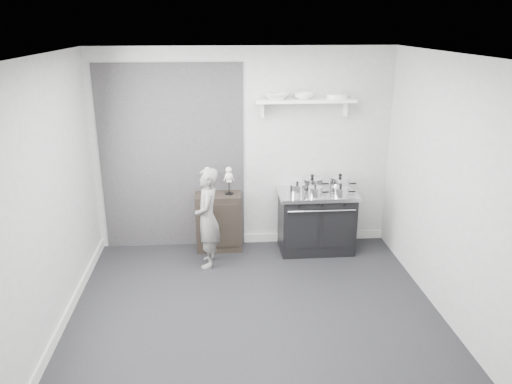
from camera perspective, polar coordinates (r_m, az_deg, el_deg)
ground at (r=5.60m, az=-0.24°, el=-13.34°), size 4.00×4.00×0.00m
room_shell at (r=5.06m, az=-1.40°, el=3.45°), size 4.02×3.62×2.71m
wall_shelf at (r=6.57m, az=5.66°, el=10.27°), size 1.30×0.26×0.24m
stove at (r=6.84m, az=6.90°, el=-3.28°), size 1.04×0.65×0.83m
side_cabinet at (r=6.84m, az=-4.29°, el=-3.40°), size 0.61×0.36×0.79m
child at (r=6.31m, az=-5.56°, el=-2.97°), size 0.33×0.49×1.29m
pot_front_left at (r=6.55m, az=4.72°, el=0.33°), size 0.29×0.21×0.18m
pot_back_left at (r=6.77m, az=6.42°, el=0.98°), size 0.37×0.29×0.21m
pot_back_right at (r=6.81m, az=9.56°, el=1.00°), size 0.36×0.27×0.23m
pot_front_right at (r=6.57m, az=9.62°, el=0.07°), size 0.32×0.23×0.17m
pot_front_center at (r=6.49m, az=6.77°, el=0.03°), size 0.28×0.19×0.17m
skeleton_full at (r=6.63m, az=-5.54°, el=1.51°), size 0.12×0.08×0.44m
skeleton_torso at (r=6.63m, az=-3.12°, el=1.55°), size 0.12×0.08×0.44m
bowl_large at (r=6.50m, az=2.28°, el=10.88°), size 0.33×0.33×0.08m
bowl_small at (r=6.55m, az=5.46°, el=10.87°), size 0.25×0.25×0.08m
plate_stack at (r=6.64m, az=9.25°, el=10.74°), size 0.28×0.28×0.06m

